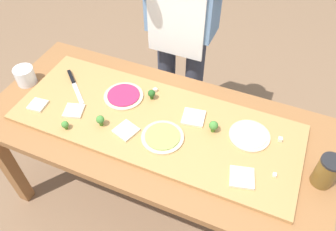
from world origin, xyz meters
TOP-DOWN VIEW (x-y plane):
  - ground_plane at (0.00, 0.00)m, footprint 8.00×8.00m
  - prep_table at (0.00, 0.00)m, footprint 1.75×0.79m
  - cutting_board at (0.00, 0.00)m, footprint 1.44×0.54m
  - chefs_knife at (-0.54, 0.08)m, footprint 0.23×0.21m
  - pizza_whole_white_garlic at (0.46, 0.09)m, footprint 0.20×0.20m
  - pizza_whole_pesto_green at (0.08, -0.08)m, footprint 0.20×0.20m
  - pizza_whole_beet_magenta at (-0.23, 0.09)m, footprint 0.21×0.21m
  - pizza_slice_center at (-0.41, -0.10)m, footprint 0.12×0.12m
  - pizza_slice_near_left at (-0.61, -0.14)m, footprint 0.09×0.09m
  - pizza_slice_far_left at (0.17, 0.09)m, footprint 0.13×0.13m
  - pizza_slice_far_right at (-0.10, -0.12)m, footprint 0.12×0.12m
  - pizza_slice_near_right at (0.48, -0.15)m, footprint 0.13×0.13m
  - broccoli_floret_front_right at (-0.38, -0.21)m, footprint 0.04×0.04m
  - broccoli_floret_back_mid at (-0.08, 0.14)m, footprint 0.04×0.04m
  - broccoli_floret_back_right at (0.28, 0.05)m, footprint 0.05×0.05m
  - broccoli_floret_center_left at (-0.23, -0.13)m, footprint 0.04×0.04m
  - cheese_crumble_a at (-0.09, 0.20)m, footprint 0.03×0.03m
  - cheese_crumble_b at (0.60, 0.12)m, footprint 0.02×0.02m
  - cheese_crumble_c at (0.61, -0.09)m, footprint 0.02×0.02m
  - flour_cup at (-0.80, -0.00)m, footprint 0.11×0.11m
  - sauce_jar at (0.80, -0.02)m, footprint 0.09×0.09m
  - cook_center at (-0.11, 0.62)m, footprint 0.54×0.39m

SIDE VIEW (x-z plane):
  - ground_plane at x=0.00m, z-range 0.00..0.00m
  - prep_table at x=0.00m, z-range 0.28..1.03m
  - cutting_board at x=0.00m, z-range 0.75..0.77m
  - pizza_slice_center at x=-0.41m, z-range 0.77..0.79m
  - pizza_slice_near_left at x=-0.61m, z-range 0.77..0.79m
  - pizza_slice_far_left at x=0.17m, z-range 0.77..0.79m
  - pizza_slice_far_right at x=-0.10m, z-range 0.77..0.79m
  - pizza_slice_near_right at x=0.48m, z-range 0.77..0.79m
  - chefs_knife at x=-0.54m, z-range 0.77..0.79m
  - pizza_whole_pesto_green at x=0.08m, z-range 0.77..0.79m
  - pizza_whole_white_garlic at x=0.46m, z-range 0.77..0.79m
  - pizza_whole_beet_magenta at x=-0.23m, z-range 0.77..0.79m
  - cheese_crumble_c at x=0.61m, z-range 0.77..0.79m
  - cheese_crumble_a at x=-0.09m, z-range 0.77..0.79m
  - cheese_crumble_b at x=0.60m, z-range 0.77..0.79m
  - flour_cup at x=-0.80m, z-range 0.75..0.84m
  - broccoli_floret_front_right at x=-0.38m, z-range 0.78..0.82m
  - broccoli_floret_back_mid at x=-0.08m, z-range 0.78..0.84m
  - broccoli_floret_center_left at x=-0.23m, z-range 0.78..0.84m
  - broccoli_floret_back_right at x=0.28m, z-range 0.78..0.84m
  - sauce_jar at x=0.80m, z-range 0.75..0.91m
  - cook_center at x=-0.11m, z-range 0.16..1.83m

